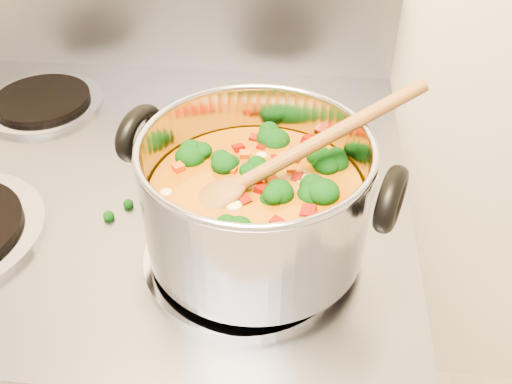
% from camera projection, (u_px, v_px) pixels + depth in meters
% --- Properties ---
extents(electric_range, '(0.76, 0.69, 1.08)m').
position_uv_depth(electric_range, '(162.00, 357.00, 1.08)').
color(electric_range, gray).
rests_on(electric_range, ground).
extents(stockpot, '(0.31, 0.25, 0.15)m').
position_uv_depth(stockpot, '(256.00, 200.00, 0.62)').
color(stockpot, '#ADADB5').
rests_on(stockpot, electric_range).
extents(wooden_spoon, '(0.26, 0.15, 0.11)m').
position_uv_depth(wooden_spoon, '(270.00, 168.00, 0.60)').
color(wooden_spoon, brown).
rests_on(wooden_spoon, stockpot).
extents(cooktop_crumbs, '(0.17, 0.28, 0.01)m').
position_uv_depth(cooktop_crumbs, '(323.00, 200.00, 0.73)').
color(cooktop_crumbs, black).
rests_on(cooktop_crumbs, electric_range).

